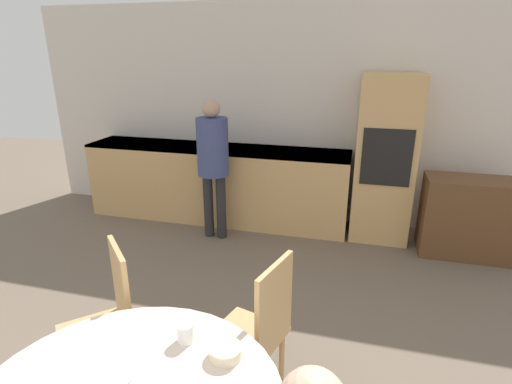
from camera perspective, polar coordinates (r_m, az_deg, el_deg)
name	(u,v)px	position (r m, az deg, el deg)	size (l,w,h in m)	color
wall_back	(307,116)	(4.93, 7.26, 10.66)	(7.07, 0.05, 2.60)	silver
kitchen_counter	(217,182)	(5.05, -5.65, 1.37)	(3.26, 0.60, 0.94)	tan
oven_unit	(385,159)	(4.65, 17.89, 4.48)	(0.63, 0.59, 1.83)	tan
sideboard	(470,218)	(4.69, 28.20, -3.24)	(0.94, 0.45, 0.84)	brown
chair_far_left	(110,315)	(2.68, -20.18, -16.18)	(0.57, 0.57, 0.97)	tan
chair_far_right	(261,327)	(2.44, 0.68, -18.70)	(0.50, 0.50, 0.97)	tan
person_standing	(213,155)	(4.40, -6.16, 5.22)	(0.34, 0.34, 1.57)	#262628
cup	(186,332)	(2.04, -10.01, -19.12)	(0.08, 0.08, 0.09)	white
bowl_near	(115,380)	(1.92, -19.45, -24.01)	(0.15, 0.15, 0.04)	silver
bowl_centre	(226,351)	(1.95, -4.35, -21.76)	(0.15, 0.15, 0.05)	beige
bowl_far	(160,381)	(1.87, -13.54, -24.76)	(0.14, 0.14, 0.04)	white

